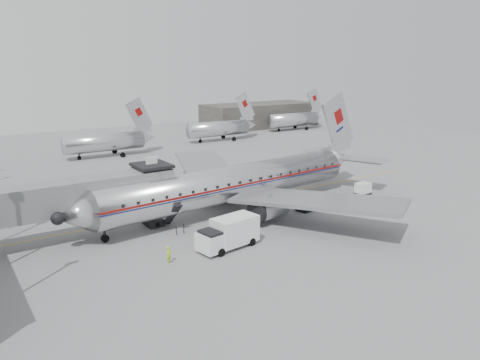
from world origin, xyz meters
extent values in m
plane|color=slate|center=(0.00, 0.00, 0.00)|extent=(160.00, 160.00, 0.00)
cube|color=#34322F|center=(45.00, 60.00, 3.00)|extent=(30.00, 12.00, 6.00)
cube|color=gold|center=(3.00, 6.00, 0.01)|extent=(60.00, 0.15, 0.01)
cube|color=slate|center=(-22.00, 3.60, 4.30)|extent=(12.00, 2.80, 3.00)
cube|color=slate|center=(-13.00, 3.60, 4.30)|extent=(8.00, 3.00, 3.10)
cube|color=slate|center=(-9.00, 4.00, 4.30)|extent=(3.20, 3.60, 3.20)
cube|color=black|center=(-9.00, 4.00, 6.20)|extent=(3.40, 3.80, 0.30)
cube|color=white|center=(-9.00, 4.00, 6.70)|extent=(1.20, 0.15, 0.80)
cylinder|color=black|center=(-9.30, 3.60, 1.40)|extent=(0.56, 0.56, 2.80)
cube|color=black|center=(-9.30, 3.60, 0.35)|extent=(1.60, 2.20, 0.70)
cylinder|color=black|center=(-9.30, 2.60, 0.30)|extent=(0.30, 0.60, 0.60)
cylinder|color=black|center=(-9.30, 4.60, 0.30)|extent=(0.30, 0.60, 0.60)
cube|color=black|center=(-8.20, 1.30, 1.50)|extent=(0.90, 3.20, 2.90)
cylinder|color=silver|center=(-2.00, 42.00, 2.60)|extent=(14.00, 3.20, 3.20)
cube|color=silver|center=(4.80, 42.00, 7.00)|extent=(5.17, 0.26, 6.52)
cylinder|color=black|center=(-6.50, 42.00, 0.50)|extent=(0.24, 0.24, 1.00)
cylinder|color=silver|center=(24.00, 46.00, 2.60)|extent=(14.00, 3.20, 3.20)
cube|color=silver|center=(30.80, 46.00, 7.00)|extent=(5.17, 0.26, 6.52)
cylinder|color=black|center=(19.50, 46.00, 0.50)|extent=(0.24, 0.24, 1.00)
cylinder|color=silver|center=(48.00, 50.00, 2.60)|extent=(14.00, 3.20, 3.20)
cube|color=silver|center=(54.80, 50.00, 7.00)|extent=(5.17, 0.26, 6.52)
cylinder|color=black|center=(43.50, 50.00, 0.50)|extent=(0.24, 0.24, 1.00)
cylinder|color=silver|center=(0.00, 3.00, 3.22)|extent=(32.47, 6.99, 3.98)
cone|color=silver|center=(-17.65, 1.33, 3.22)|extent=(3.58, 4.26, 3.98)
cone|color=silver|center=(17.97, 4.70, 3.65)|extent=(4.63, 4.16, 3.78)
cube|color=maroon|center=(0.00, 3.00, 3.49)|extent=(32.47, 7.04, 0.19)
cube|color=#091656|center=(0.00, 3.00, 3.25)|extent=(32.47, 7.04, 0.11)
cube|color=silver|center=(17.65, 4.67, 8.60)|extent=(6.59, 0.94, 8.26)
cube|color=gray|center=(2.30, 12.93, 2.90)|extent=(11.08, 18.18, 1.28)
cube|color=gray|center=(4.12, -6.32, 2.90)|extent=(13.59, 17.88, 1.28)
cylinder|color=gray|center=(0.01, 8.61, 1.56)|extent=(3.85, 2.59, 2.26)
cylinder|color=gray|center=(1.06, -2.51, 1.56)|extent=(3.85, 2.59, 2.26)
cylinder|color=black|center=(-14.98, 1.58, 0.70)|extent=(0.21, 0.21, 1.40)
cylinder|color=black|center=(1.88, 5.98, 0.75)|extent=(0.28, 0.28, 1.50)
cylinder|color=black|center=(1.88, 5.98, 0.48)|extent=(1.11, 0.48, 1.07)
cylinder|color=black|center=(2.40, 0.42, 0.75)|extent=(0.28, 0.28, 1.50)
cylinder|color=black|center=(2.40, 0.42, 0.48)|extent=(1.11, 0.48, 1.07)
cube|color=white|center=(-5.31, -5.77, 1.55)|extent=(4.43, 2.89, 2.41)
cube|color=white|center=(-8.14, -6.20, 1.09)|extent=(2.15, 2.43, 1.61)
cube|color=black|center=(-8.14, -6.20, 1.78)|extent=(1.66, 2.14, 0.69)
cylinder|color=black|center=(-7.65, -7.17, 0.37)|extent=(0.77, 0.39, 0.73)
cylinder|color=black|center=(-7.96, -5.13, 0.37)|extent=(0.77, 0.39, 0.73)
cylinder|color=black|center=(-4.01, -6.62, 0.37)|extent=(0.77, 0.39, 0.73)
cylinder|color=black|center=(-4.33, -4.57, 0.37)|extent=(0.77, 0.39, 0.73)
cube|color=#0D1637|center=(7.16, -1.32, 1.00)|extent=(2.43, 2.05, 1.48)
cube|color=black|center=(7.16, -1.32, 0.21)|extent=(2.56, 2.18, 0.13)
cylinder|color=black|center=(6.50, -2.14, 0.16)|extent=(0.34, 0.20, 0.32)
cylinder|color=black|center=(8.13, -1.73, 0.16)|extent=(0.34, 0.20, 0.32)
cylinder|color=black|center=(6.19, -0.92, 0.16)|extent=(0.34, 0.20, 0.32)
cylinder|color=black|center=(7.82, -0.50, 0.16)|extent=(0.34, 0.20, 0.32)
cube|color=white|center=(17.62, -0.31, 0.87)|extent=(1.90, 1.47, 1.28)
cube|color=black|center=(17.62, -0.31, 0.18)|extent=(1.99, 1.56, 0.11)
cylinder|color=black|center=(16.92, -0.90, 0.14)|extent=(0.28, 0.12, 0.27)
cylinder|color=black|center=(18.38, -0.82, 0.14)|extent=(0.28, 0.12, 0.27)
cylinder|color=black|center=(16.86, 0.19, 0.14)|extent=(0.28, 0.12, 0.27)
cylinder|color=black|center=(18.32, 0.27, 0.14)|extent=(0.28, 0.12, 0.27)
imported|color=#B3EC1B|center=(-12.00, -6.00, 0.77)|extent=(0.67, 0.62, 1.54)
camera|label=1|loc=(-27.03, -39.46, 16.28)|focal=35.00mm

